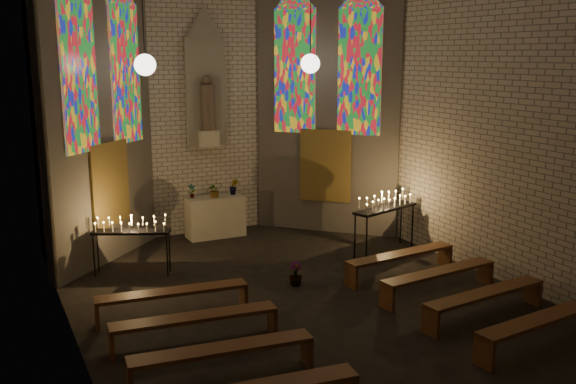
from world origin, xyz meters
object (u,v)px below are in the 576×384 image
object	(u,v)px
aisle_flower_pot	(296,274)
altar	(215,217)
votive_stand_left	(131,228)
votive_stand_right	(385,204)

from	to	relation	value
aisle_flower_pot	altar	bearing A→B (deg)	93.22
votive_stand_left	altar	bearing A→B (deg)	62.22
votive_stand_right	altar	bearing A→B (deg)	118.76
altar	votive_stand_right	xyz separation A→B (m)	(3.00, -2.91, 0.62)
altar	aisle_flower_pot	xyz separation A→B (m)	(0.22, -3.94, -0.27)
aisle_flower_pot	votive_stand_left	distance (m)	3.47
altar	votive_stand_right	distance (m)	4.23
aisle_flower_pot	votive_stand_right	distance (m)	3.09
altar	votive_stand_left	bearing A→B (deg)	-142.58
votive_stand_left	aisle_flower_pot	bearing A→B (deg)	-12.40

